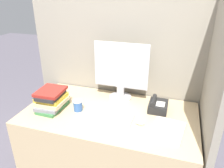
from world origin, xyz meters
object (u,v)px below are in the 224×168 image
Objects in this scene: mouse at (140,123)px; monitor at (121,73)px; keyboard at (108,117)px; coffee_cup at (78,106)px; book_stack at (52,99)px; desk_telephone at (158,106)px.

monitor is at bearing 124.77° from mouse.
coffee_cup is at bearing 172.97° from keyboard.
keyboard is at bearing -90.17° from monitor.
book_stack is (-0.53, -0.37, -0.18)m from monitor.
desk_telephone is (0.66, 0.22, -0.01)m from coffee_cup.
keyboard is 1.32× the size of book_stack.
keyboard is 0.27m from mouse.
book_stack is 0.93m from desk_telephone.
monitor is 0.49m from coffee_cup.
book_stack is (-0.23, -0.04, 0.04)m from coffee_cup.
monitor reaches higher than desk_telephone.
mouse is at bearing -2.25° from keyboard.
mouse is 0.28m from desk_telephone.
monitor is 0.53m from mouse.
book_stack reaches higher than desk_telephone.
coffee_cup is 0.32× the size of book_stack.
coffee_cup is (-0.29, 0.04, 0.04)m from keyboard.
monitor reaches higher than keyboard.
coffee_cup reaches higher than keyboard.
keyboard is 0.53m from book_stack.
book_stack is at bearing -144.78° from monitor.
coffee_cup is at bearing 175.24° from mouse.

